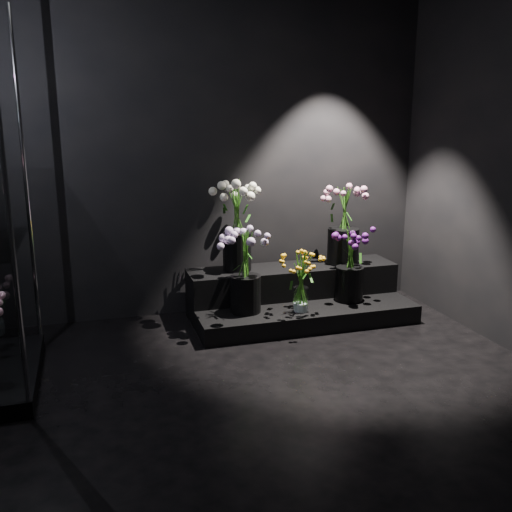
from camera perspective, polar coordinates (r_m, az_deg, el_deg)
name	(u,v)px	position (r m, az deg, el deg)	size (l,w,h in m)	color
floor	(274,421)	(3.41, 1.76, -16.12)	(4.00, 4.00, 0.00)	black
wall_back	(200,152)	(4.89, -5.64, 10.30)	(4.00, 4.00, 0.00)	black
display_riser	(297,296)	(4.98, 4.12, -4.04)	(1.85, 0.82, 0.41)	black
bouquet_orange_bells	(301,280)	(4.59, 4.54, -2.43)	(0.32, 0.32, 0.50)	white
bouquet_lilac	(245,265)	(4.53, -1.06, -0.88)	(0.44, 0.44, 0.67)	black
bouquet_purple	(350,261)	(4.89, 9.40, -0.49)	(0.39, 0.39, 0.62)	black
bouquet_cream_roses	(237,218)	(4.80, -1.93, 3.79)	(0.41, 0.41, 0.77)	black
bouquet_pink_roses	(344,220)	(5.08, 8.79, 3.54)	(0.48, 0.48, 0.70)	black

